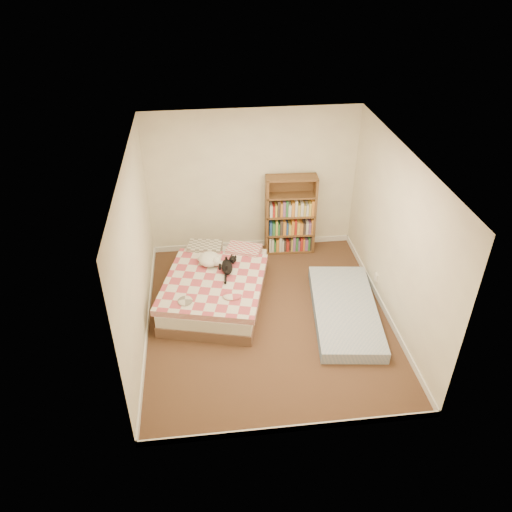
{
  "coord_description": "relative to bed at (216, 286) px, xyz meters",
  "views": [
    {
      "loc": [
        -0.84,
        -5.55,
        4.81
      ],
      "look_at": [
        -0.14,
        0.3,
        0.9
      ],
      "focal_mm": 35.0,
      "sensor_mm": 36.0,
      "label": 1
    }
  ],
  "objects": [
    {
      "name": "bookshelf",
      "position": [
        1.35,
        1.26,
        0.29
      ],
      "size": [
        0.86,
        0.32,
        1.41
      ],
      "rotation": [
        0.0,
        0.0,
        -0.05
      ],
      "color": "brown",
      "rests_on": "room"
    },
    {
      "name": "bed",
      "position": [
        0.0,
        0.0,
        0.0
      ],
      "size": [
        1.79,
        2.21,
        0.52
      ],
      "rotation": [
        0.0,
        0.0,
        -0.25
      ],
      "color": "brown",
      "rests_on": "room"
    },
    {
      "name": "room",
      "position": [
        0.73,
        -0.56,
        0.96
      ],
      "size": [
        3.51,
        4.01,
        2.51
      ],
      "color": "#4A311F",
      "rests_on": "ground"
    },
    {
      "name": "white_dog",
      "position": [
        -0.06,
        0.26,
        0.32
      ],
      "size": [
        0.37,
        0.37,
        0.18
      ],
      "rotation": [
        0.0,
        0.0,
        0.03
      ],
      "color": "silver",
      "rests_on": "bed"
    },
    {
      "name": "floor_mattress",
      "position": [
        1.86,
        -0.63,
        -0.15
      ],
      "size": [
        1.14,
        2.09,
        0.18
      ],
      "primitive_type": "cube",
      "rotation": [
        0.0,
        0.0,
        -0.12
      ],
      "color": "#6E8CB7",
      "rests_on": "room"
    },
    {
      "name": "black_cat",
      "position": [
        0.18,
        0.1,
        0.29
      ],
      "size": [
        0.33,
        0.64,
        0.14
      ],
      "rotation": [
        0.0,
        0.0,
        -0.52
      ],
      "color": "black",
      "rests_on": "bed"
    }
  ]
}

